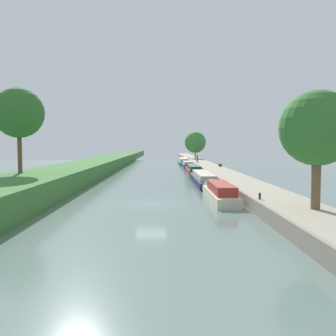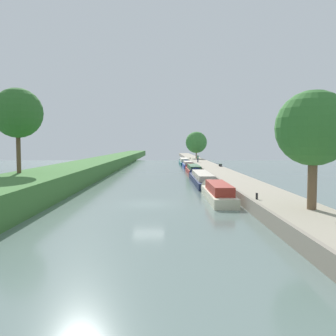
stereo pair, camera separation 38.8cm
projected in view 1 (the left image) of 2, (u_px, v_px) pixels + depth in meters
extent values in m
plane|color=slate|center=(151.00, 204.00, 29.04)|extent=(160.00, 160.00, 0.00)
cube|color=#3D7033|center=(16.00, 192.00, 28.83)|extent=(6.65, 260.00, 2.05)
cube|color=#9E937F|center=(268.00, 198.00, 29.14)|extent=(3.97, 260.00, 0.94)
cube|color=gray|center=(242.00, 198.00, 29.11)|extent=(0.25, 260.00, 0.99)
cube|color=beige|center=(220.00, 196.00, 30.91)|extent=(1.90, 9.44, 0.78)
cube|color=maroon|center=(221.00, 188.00, 30.38)|extent=(1.56, 6.61, 0.76)
cone|color=beige|center=(212.00, 188.00, 36.18)|extent=(1.80, 1.14, 1.80)
cube|color=#141E42|center=(202.00, 180.00, 44.52)|extent=(2.16, 15.19, 0.74)
cube|color=#B2A893|center=(203.00, 175.00, 43.72)|extent=(1.77, 10.63, 0.66)
cone|color=#141E42|center=(196.00, 175.00, 52.75)|extent=(2.06, 1.30, 2.06)
cube|color=maroon|center=(193.00, 171.00, 60.60)|extent=(2.04, 13.46, 0.64)
cube|color=#234C2D|center=(194.00, 167.00, 59.89)|extent=(1.67, 9.42, 0.74)
cone|color=maroon|center=(190.00, 168.00, 67.93)|extent=(1.94, 1.22, 1.94)
cube|color=#283D93|center=(187.00, 166.00, 74.75)|extent=(1.95, 9.10, 0.75)
cube|color=#B2A893|center=(187.00, 163.00, 74.25)|extent=(1.60, 6.37, 0.57)
cone|color=#283D93|center=(186.00, 164.00, 79.88)|extent=(1.86, 1.17, 1.86)
cube|color=#195B60|center=(183.00, 163.00, 87.16)|extent=(2.02, 12.76, 0.63)
cube|color=beige|center=(183.00, 160.00, 86.48)|extent=(1.66, 8.93, 0.86)
cone|color=#195B60|center=(182.00, 162.00, 94.13)|extent=(1.92, 1.21, 1.92)
cylinder|color=brown|center=(316.00, 179.00, 21.40)|extent=(0.55, 0.55, 3.61)
sphere|color=#33702D|center=(317.00, 128.00, 21.20)|extent=(4.47, 4.47, 4.47)
cylinder|color=brown|center=(195.00, 153.00, 98.89)|extent=(0.32, 0.32, 2.84)
sphere|color=#3D7F38|center=(195.00, 142.00, 98.69)|extent=(5.86, 5.86, 5.86)
cylinder|color=brown|center=(20.00, 150.00, 34.47)|extent=(0.41, 0.41, 4.46)
sphere|color=#2D6628|center=(19.00, 113.00, 34.23)|extent=(4.77, 4.77, 4.77)
cylinder|color=#282D42|center=(197.00, 160.00, 77.69)|extent=(0.26, 0.26, 0.82)
cylinder|color=#286647|center=(197.00, 157.00, 77.65)|extent=(0.34, 0.34, 0.62)
sphere|color=tan|center=(197.00, 155.00, 77.62)|extent=(0.22, 0.22, 0.22)
cylinder|color=black|center=(260.00, 196.00, 25.37)|extent=(0.16, 0.16, 0.45)
cylinder|color=black|center=(189.00, 158.00, 94.04)|extent=(0.16, 0.16, 0.45)
cube|color=#333338|center=(221.00, 165.00, 62.69)|extent=(0.40, 0.08, 0.41)
cube|color=#333338|center=(220.00, 165.00, 63.88)|extent=(0.40, 0.08, 0.41)
cube|color=#2D4733|center=(220.00, 164.00, 63.27)|extent=(0.44, 1.50, 0.06)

